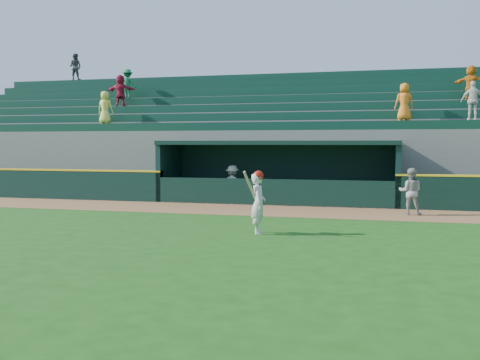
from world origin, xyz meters
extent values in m
plane|color=#1A4B12|center=(0.00, 0.00, 0.00)|extent=(120.00, 120.00, 0.00)
cube|color=brown|center=(0.00, 4.90, 0.01)|extent=(40.00, 3.00, 0.01)
imported|color=#979792|center=(4.94, 5.00, 0.78)|extent=(0.78, 0.63, 1.55)
imported|color=#ADADA8|center=(-1.68, 6.98, 0.74)|extent=(1.02, 0.66, 1.49)
cube|color=#63635E|center=(0.00, 7.70, 0.02)|extent=(9.00, 2.60, 0.04)
cube|color=black|center=(-4.60, 7.70, 1.15)|extent=(0.20, 2.60, 2.30)
cube|color=black|center=(4.60, 7.70, 1.15)|extent=(0.20, 2.60, 2.30)
cube|color=black|center=(0.00, 9.00, 1.15)|extent=(9.40, 0.20, 2.30)
cube|color=black|center=(0.00, 7.70, 2.38)|extent=(9.40, 2.80, 0.16)
cube|color=black|center=(0.00, 6.48, 0.50)|extent=(9.00, 0.16, 1.00)
cube|color=brown|center=(0.00, 8.50, 0.25)|extent=(8.40, 0.45, 0.10)
cube|color=slate|center=(0.00, 9.53, 1.46)|extent=(34.00, 0.85, 2.91)
cube|color=#0F3828|center=(0.00, 9.41, 3.09)|extent=(34.00, 0.60, 0.36)
cube|color=slate|center=(0.00, 10.38, 1.68)|extent=(34.00, 0.85, 3.36)
cube|color=#0F3828|center=(0.00, 10.26, 3.54)|extent=(34.00, 0.60, 0.36)
cube|color=slate|center=(0.00, 11.22, 1.91)|extent=(34.00, 0.85, 3.81)
cube|color=#0F3828|center=(0.00, 11.11, 3.99)|extent=(34.00, 0.60, 0.36)
cube|color=slate|center=(0.00, 12.07, 2.13)|extent=(34.00, 0.85, 4.26)
cube|color=#0F3828|center=(0.00, 11.96, 4.44)|extent=(34.00, 0.60, 0.36)
cube|color=slate|center=(0.00, 12.93, 2.35)|extent=(34.00, 0.85, 4.71)
cube|color=#0F3828|center=(0.00, 12.81, 4.89)|extent=(34.00, 0.60, 0.36)
cube|color=slate|center=(0.00, 13.78, 2.58)|extent=(34.00, 0.85, 5.16)
cube|color=#0F3828|center=(0.00, 13.66, 5.34)|extent=(34.00, 0.60, 0.36)
cube|color=slate|center=(0.00, 14.62, 2.80)|extent=(34.00, 0.85, 5.61)
cube|color=#0F3828|center=(0.00, 14.51, 5.79)|extent=(34.00, 0.60, 0.36)
cube|color=slate|center=(0.00, 15.20, 2.80)|extent=(34.50, 0.30, 5.61)
imported|color=orange|center=(4.89, 9.43, 4.03)|extent=(0.84, 0.65, 1.52)
imported|color=silver|center=(7.49, 9.43, 4.04)|extent=(0.93, 0.44, 1.54)
imported|color=#AB1A3A|center=(-8.55, 11.12, 4.96)|extent=(1.48, 0.55, 1.57)
imported|color=#474747|center=(-13.12, 14.53, 6.74)|extent=(0.81, 0.66, 1.54)
imported|color=#1A7642|center=(-8.59, 11.97, 5.38)|extent=(1.03, 0.66, 1.52)
imported|color=#EAE652|center=(-8.50, 9.43, 4.03)|extent=(0.74, 0.48, 1.51)
imported|color=orange|center=(7.65, 11.12, 4.90)|extent=(1.42, 0.72, 1.47)
imported|color=silver|center=(0.85, 0.19, 0.80)|extent=(0.48, 0.64, 1.59)
sphere|color=#B21709|center=(0.85, 0.19, 1.52)|extent=(0.27, 0.27, 0.27)
cylinder|color=tan|center=(0.67, -0.03, 1.29)|extent=(0.27, 0.48, 0.76)
camera|label=1|loc=(3.81, -13.37, 2.38)|focal=40.00mm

